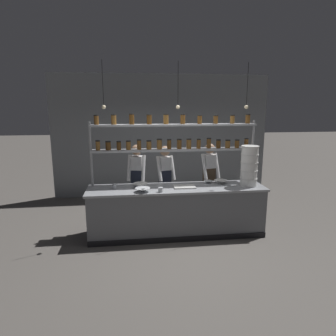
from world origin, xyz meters
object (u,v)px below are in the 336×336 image
object	(u,v)px
spice_shelf_unit	(174,139)
cutting_board	(184,187)
container_stack	(249,166)
prep_bowl_near_left	(221,182)
prep_bowl_near_right	(208,182)
serving_cup_by_board	(161,190)
chef_right	(209,177)
prep_bowl_center_front	(141,185)
chef_left	(137,179)
serving_cup_front	(114,186)
prep_bowl_center_back	(143,190)
chef_center	(165,179)

from	to	relation	value
spice_shelf_unit	cutting_board	distance (m)	0.92
container_stack	prep_bowl_near_left	size ratio (longest dim) A/B	3.06
prep_bowl_near_right	serving_cup_by_board	distance (m)	1.09
chef_right	cutting_board	distance (m)	0.92
prep_bowl_center_front	prep_bowl_near_right	xyz separation A→B (m)	(1.31, 0.14, -0.01)
prep_bowl_center_front	chef_left	bearing A→B (deg)	95.23
chef_left	serving_cup_by_board	distance (m)	0.99
container_stack	serving_cup_by_board	size ratio (longest dim) A/B	9.10
serving_cup_front	serving_cup_by_board	distance (m)	0.87
spice_shelf_unit	prep_bowl_center_back	xyz separation A→B (m)	(-0.63, -0.56, -0.82)
container_stack	prep_bowl_near_left	xyz separation A→B (m)	(-0.47, 0.22, -0.35)
chef_right	serving_cup_front	size ratio (longest dim) A/B	18.84
container_stack	prep_bowl_center_front	distance (m)	2.05
prep_bowl_center_back	prep_bowl_center_front	bearing A→B (deg)	95.16
prep_bowl_center_front	prep_bowl_near_right	bearing A→B (deg)	5.95
chef_left	prep_bowl_center_front	size ratio (longest dim) A/B	5.96
chef_left	prep_bowl_center_front	distance (m)	0.56
spice_shelf_unit	chef_left	xyz separation A→B (m)	(-0.70, 0.31, -0.83)
prep_bowl_center_front	prep_bowl_center_back	size ratio (longest dim) A/B	1.04
chef_left	chef_right	size ratio (longest dim) A/B	1.00
cutting_board	serving_cup_front	size ratio (longest dim) A/B	4.59
prep_bowl_center_back	serving_cup_by_board	world-z (taller)	serving_cup_by_board
cutting_board	serving_cup_by_board	distance (m)	0.53
prep_bowl_near_left	prep_bowl_center_back	distance (m)	1.57
prep_bowl_near_right	prep_bowl_center_front	bearing A→B (deg)	-174.05
chef_left	container_stack	xyz separation A→B (m)	(2.07, -0.70, 0.36)
prep_bowl_near_right	container_stack	bearing A→B (deg)	-21.30
container_stack	serving_cup_by_board	xyz separation A→B (m)	(-1.68, -0.22, -0.34)
chef_left	prep_bowl_center_front	world-z (taller)	chef_left
spice_shelf_unit	serving_cup_front	world-z (taller)	spice_shelf_unit
prep_bowl_center_front	prep_bowl_near_left	bearing A→B (deg)	2.87
chef_right	container_stack	world-z (taller)	container_stack
chef_left	prep_bowl_center_front	bearing A→B (deg)	-71.80
serving_cup_front	serving_cup_by_board	bearing A→B (deg)	-21.35
spice_shelf_unit	prep_bowl_near_right	xyz separation A→B (m)	(0.66, -0.11, -0.83)
prep_bowl_near_left	chef_center	bearing A→B (deg)	152.37
cutting_board	chef_right	bearing A→B (deg)	45.77
serving_cup_by_board	prep_bowl_near_right	bearing A→B (deg)	26.69
prep_bowl_near_left	prep_bowl_center_front	bearing A→B (deg)	-177.13
spice_shelf_unit	prep_bowl_near_left	distance (m)	1.23
chef_left	chef_center	distance (m)	0.58
cutting_board	prep_bowl_near_left	xyz separation A→B (m)	(0.75, 0.19, 0.02)
prep_bowl_center_back	serving_cup_by_board	xyz separation A→B (m)	(0.31, -0.04, 0.01)
spice_shelf_unit	chef_center	size ratio (longest dim) A/B	1.98
chef_right	container_stack	distance (m)	0.97
prep_bowl_near_right	prep_bowl_near_left	bearing A→B (deg)	-13.91
chef_right	prep_bowl_near_right	distance (m)	0.44
prep_bowl_near_left	prep_bowl_center_front	distance (m)	1.55
chef_center	serving_cup_front	bearing A→B (deg)	-161.60
chef_right	prep_bowl_near_right	bearing A→B (deg)	-120.62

